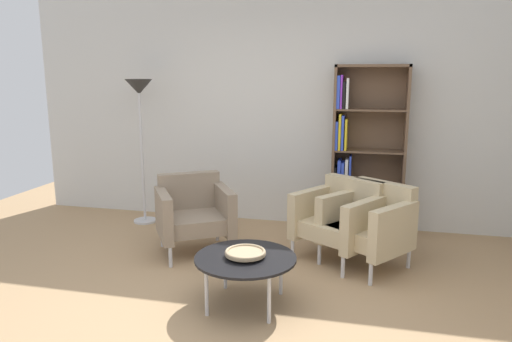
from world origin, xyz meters
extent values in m
plane|color=tan|center=(0.00, 0.00, 0.00)|extent=(8.32, 8.32, 0.00)
cube|color=silver|center=(0.00, 2.46, 1.45)|extent=(6.40, 0.12, 2.90)
cube|color=brown|center=(0.64, 2.23, 0.95)|extent=(0.03, 0.30, 1.90)
cube|color=brown|center=(1.41, 2.23, 0.95)|extent=(0.03, 0.30, 1.90)
cube|color=brown|center=(1.02, 2.23, 1.89)|extent=(0.80, 0.30, 0.03)
cube|color=brown|center=(1.02, 2.23, 0.01)|extent=(0.80, 0.30, 0.03)
cube|color=brown|center=(1.02, 2.37, 0.95)|extent=(0.80, 0.02, 1.90)
cube|color=brown|center=(1.02, 2.23, 0.49)|extent=(0.76, 0.28, 0.02)
cube|color=brown|center=(1.02, 2.23, 0.95)|extent=(0.76, 0.28, 0.02)
cube|color=brown|center=(1.02, 2.23, 1.41)|extent=(0.76, 0.28, 0.02)
cube|color=red|center=(0.67, 2.18, 0.22)|extent=(0.03, 0.17, 0.35)
cube|color=yellow|center=(0.71, 2.19, 0.22)|extent=(0.04, 0.20, 0.36)
cube|color=white|center=(0.75, 2.22, 0.23)|extent=(0.04, 0.25, 0.38)
cube|color=orange|center=(0.80, 2.22, 0.19)|extent=(0.03, 0.25, 0.30)
cube|color=orange|center=(0.84, 2.18, 0.22)|extent=(0.03, 0.17, 0.35)
cube|color=black|center=(0.66, 2.20, 0.63)|extent=(0.03, 0.23, 0.26)
cube|color=blue|center=(0.71, 2.20, 0.67)|extent=(0.03, 0.22, 0.34)
cube|color=blue|center=(0.75, 2.19, 0.66)|extent=(0.03, 0.20, 0.32)
cube|color=white|center=(0.79, 2.20, 0.68)|extent=(0.03, 0.22, 0.35)
cube|color=blue|center=(0.83, 2.21, 0.70)|extent=(0.02, 0.23, 0.39)
cube|color=blue|center=(0.66, 2.19, 1.12)|extent=(0.03, 0.20, 0.32)
cube|color=yellow|center=(0.70, 2.21, 1.16)|extent=(0.03, 0.24, 0.40)
cube|color=blue|center=(0.73, 2.19, 1.15)|extent=(0.03, 0.20, 0.38)
cube|color=yellow|center=(0.77, 2.21, 1.13)|extent=(0.02, 0.24, 0.35)
cube|color=blue|center=(0.67, 2.21, 1.60)|extent=(0.03, 0.24, 0.36)
cube|color=purple|center=(0.70, 2.22, 1.60)|extent=(0.02, 0.25, 0.37)
cube|color=black|center=(0.73, 2.20, 1.57)|extent=(0.03, 0.21, 0.29)
cube|color=white|center=(0.77, 2.18, 1.59)|extent=(0.02, 0.17, 0.33)
cylinder|color=black|center=(0.12, 0.19, 0.39)|extent=(0.80, 0.80, 0.02)
cylinder|color=silver|center=(-0.12, -0.05, 0.19)|extent=(0.03, 0.03, 0.38)
cylinder|color=silver|center=(0.36, -0.05, 0.19)|extent=(0.03, 0.03, 0.38)
cylinder|color=silver|center=(-0.12, 0.43, 0.19)|extent=(0.03, 0.03, 0.38)
cylinder|color=silver|center=(0.36, 0.43, 0.19)|extent=(0.03, 0.03, 0.38)
cylinder|color=tan|center=(0.12, 0.19, 0.41)|extent=(0.13, 0.13, 0.02)
cylinder|color=tan|center=(0.12, 0.19, 0.43)|extent=(0.32, 0.32, 0.02)
torus|color=tan|center=(0.12, 0.19, 0.44)|extent=(0.32, 0.32, 0.02)
cube|color=#C6B289|center=(0.75, 1.30, 0.32)|extent=(0.85, 0.83, 0.16)
cube|color=#C6B289|center=(0.89, 1.53, 0.59)|extent=(0.61, 0.44, 0.38)
cube|color=#C6B289|center=(0.48, 1.45, 0.43)|extent=(0.42, 0.58, 0.46)
cube|color=#C6B289|center=(1.00, 1.12, 0.43)|extent=(0.42, 0.58, 0.46)
cylinder|color=silver|center=(0.33, 1.20, 0.12)|extent=(0.04, 0.04, 0.24)
cylinder|color=silver|center=(0.84, 0.88, 0.12)|extent=(0.04, 0.04, 0.24)
cylinder|color=silver|center=(0.64, 1.69, 0.12)|extent=(0.04, 0.04, 0.24)
cylinder|color=silver|center=(1.15, 1.37, 0.12)|extent=(0.04, 0.04, 0.24)
cube|color=gray|center=(-0.67, 1.16, 0.32)|extent=(0.85, 0.83, 0.16)
cube|color=gray|center=(-0.81, 1.39, 0.59)|extent=(0.61, 0.44, 0.38)
cube|color=gray|center=(-0.92, 0.98, 0.43)|extent=(0.41, 0.58, 0.46)
cube|color=gray|center=(-0.40, 1.31, 0.43)|extent=(0.41, 0.58, 0.46)
cylinder|color=silver|center=(-0.76, 0.74, 0.12)|extent=(0.04, 0.04, 0.24)
cylinder|color=silver|center=(-0.25, 1.06, 0.12)|extent=(0.04, 0.04, 0.24)
cylinder|color=silver|center=(-1.07, 1.23, 0.12)|extent=(0.04, 0.04, 0.24)
cylinder|color=silver|center=(-0.56, 1.55, 0.12)|extent=(0.04, 0.04, 0.24)
cube|color=#C6B289|center=(1.03, 1.20, 0.32)|extent=(0.86, 0.85, 0.16)
cube|color=#C6B289|center=(1.19, 1.42, 0.59)|extent=(0.58, 0.48, 0.38)
cube|color=#C6B289|center=(0.77, 1.37, 0.43)|extent=(0.45, 0.56, 0.46)
cube|color=#C6B289|center=(1.26, 1.00, 0.43)|extent=(0.45, 0.56, 0.46)
cylinder|color=silver|center=(0.60, 1.14, 0.12)|extent=(0.04, 0.04, 0.24)
cylinder|color=silver|center=(1.08, 0.78, 0.12)|extent=(0.04, 0.04, 0.24)
cylinder|color=silver|center=(0.95, 1.60, 0.12)|extent=(0.04, 0.04, 0.24)
cylinder|color=silver|center=(1.43, 1.24, 0.12)|extent=(0.04, 0.04, 0.24)
cylinder|color=silver|center=(-1.64, 1.99, 0.01)|extent=(0.28, 0.28, 0.02)
cylinder|color=silver|center=(-1.64, 1.99, 0.85)|extent=(0.03, 0.03, 1.65)
cone|color=#2D2D2D|center=(-1.64, 1.99, 1.65)|extent=(0.32, 0.32, 0.18)
camera|label=1|loc=(1.00, -3.19, 1.80)|focal=33.30mm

